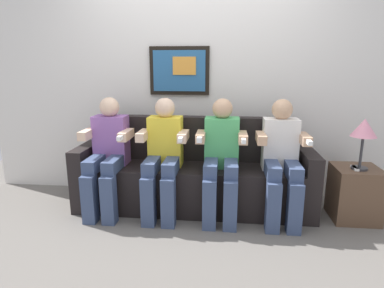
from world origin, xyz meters
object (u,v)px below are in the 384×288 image
at_px(couch, 194,177).
at_px(person_rightmost, 281,156).
at_px(person_left_center, 163,153).
at_px(person_leftmost, 108,151).
at_px(table_lamp, 364,130).
at_px(spare_remote_on_table, 355,168).
at_px(person_right_center, 221,154).
at_px(side_table_right, 354,193).

distance_m(couch, person_rightmost, 0.88).
distance_m(couch, person_left_center, 0.43).
bearing_deg(person_leftmost, person_left_center, 0.00).
height_order(table_lamp, spare_remote_on_table, table_lamp).
xyz_separation_m(person_right_center, spare_remote_on_table, (1.19, 0.01, -0.10)).
relative_size(couch, person_rightmost, 2.09).
relative_size(person_leftmost, person_right_center, 1.00).
xyz_separation_m(person_leftmost, person_rightmost, (1.63, 0.00, 0.00)).
bearing_deg(person_leftmost, table_lamp, 0.35).
distance_m(person_right_center, table_lamp, 1.26).
relative_size(couch, person_left_center, 2.09).
bearing_deg(person_right_center, person_rightmost, 0.05).
relative_size(couch, side_table_right, 4.65).
height_order(person_leftmost, person_rightmost, same).
distance_m(person_left_center, table_lamp, 1.80).
distance_m(couch, side_table_right, 1.52).
xyz_separation_m(person_rightmost, side_table_right, (0.69, 0.06, -0.36)).
xyz_separation_m(person_left_center, person_rightmost, (1.09, 0.00, 0.00)).
bearing_deg(spare_remote_on_table, table_lamp, 6.63).
bearing_deg(person_rightmost, table_lamp, 1.19).
height_order(person_rightmost, side_table_right, person_rightmost).
distance_m(side_table_right, spare_remote_on_table, 0.27).
distance_m(table_lamp, spare_remote_on_table, 0.35).
height_order(couch, person_leftmost, person_leftmost).
distance_m(person_left_center, side_table_right, 1.82).
relative_size(person_leftmost, spare_remote_on_table, 8.54).
height_order(person_left_center, person_rightmost, same).
bearing_deg(couch, side_table_right, -4.05).
bearing_deg(spare_remote_on_table, side_table_right, 48.87).
xyz_separation_m(side_table_right, table_lamp, (-0.00, -0.05, 0.61)).
distance_m(person_left_center, person_right_center, 0.54).
bearing_deg(person_right_center, person_left_center, 179.95).
bearing_deg(person_rightmost, spare_remote_on_table, 0.84).
distance_m(couch, table_lamp, 1.61).
relative_size(person_leftmost, person_left_center, 1.00).
height_order(person_rightmost, spare_remote_on_table, person_rightmost).
height_order(person_leftmost, side_table_right, person_leftmost).
relative_size(person_left_center, spare_remote_on_table, 8.54).
distance_m(person_leftmost, person_right_center, 1.09).
distance_m(person_rightmost, side_table_right, 0.78).
relative_size(person_leftmost, person_rightmost, 1.00).
height_order(couch, person_left_center, person_left_center).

